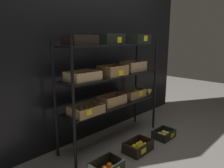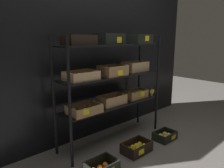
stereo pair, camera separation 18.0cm
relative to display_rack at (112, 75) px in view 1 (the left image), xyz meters
name	(u,v)px [view 1 (the left image)]	position (x,y,z in m)	size (l,w,h in m)	color
ground_plane	(112,140)	(-0.01, 0.00, -0.90)	(10.00, 10.00, 0.00)	#605B56
storefront_wall	(92,53)	(-0.01, 0.38, 0.27)	(3.86, 0.12, 2.32)	black
display_rack	(112,75)	(0.00, 0.00, 0.00)	(1.59, 0.39, 1.42)	black
crate_ground_lemon	(138,147)	(0.00, -0.44, -0.84)	(0.35, 0.24, 0.13)	black
crate_ground_apple_gold	(164,135)	(0.55, -0.47, -0.85)	(0.30, 0.23, 0.11)	black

